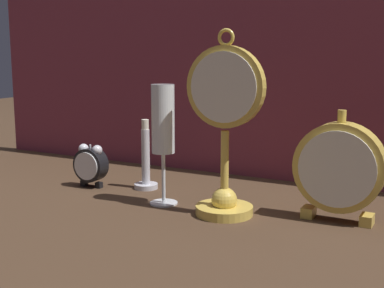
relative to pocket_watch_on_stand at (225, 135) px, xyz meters
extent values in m
plane|color=#422D1E|center=(-0.09, -0.04, -0.14)|extent=(4.00, 4.00, 0.00)
cube|color=brown|center=(-0.09, 0.29, 0.18)|extent=(1.40, 0.01, 0.65)
cylinder|color=gold|center=(0.00, 0.00, -0.13)|extent=(0.10, 0.10, 0.02)
sphere|color=gold|center=(0.00, 0.00, -0.11)|extent=(0.04, 0.04, 0.04)
cylinder|color=gold|center=(0.00, 0.00, -0.06)|extent=(0.01, 0.01, 0.13)
cylinder|color=gold|center=(0.00, 0.00, 0.08)|extent=(0.14, 0.02, 0.14)
cylinder|color=silver|center=(0.00, -0.01, 0.08)|extent=(0.12, 0.00, 0.12)
torus|color=gold|center=(0.00, 0.00, 0.16)|extent=(0.03, 0.01, 0.03)
cube|color=black|center=(-0.34, 0.05, -0.13)|extent=(0.01, 0.01, 0.01)
cube|color=black|center=(-0.30, 0.05, -0.13)|extent=(0.01, 0.01, 0.01)
cylinder|color=black|center=(-0.32, 0.05, -0.09)|extent=(0.07, 0.03, 0.07)
cylinder|color=silver|center=(-0.32, 0.03, -0.09)|extent=(0.06, 0.00, 0.06)
sphere|color=silver|center=(-0.34, 0.05, -0.06)|extent=(0.02, 0.02, 0.02)
sphere|color=silver|center=(-0.31, 0.05, -0.06)|extent=(0.02, 0.02, 0.02)
cylinder|color=silver|center=(-0.32, 0.05, -0.06)|extent=(0.00, 0.00, 0.01)
cube|color=gold|center=(0.13, 0.06, -0.13)|extent=(0.02, 0.03, 0.02)
cube|color=gold|center=(0.23, 0.06, -0.13)|extent=(0.02, 0.03, 0.02)
cylinder|color=gold|center=(0.18, 0.06, -0.05)|extent=(0.15, 0.04, 0.15)
cylinder|color=silver|center=(0.18, 0.04, -0.05)|extent=(0.13, 0.00, 0.13)
cylinder|color=gold|center=(0.18, 0.06, 0.04)|extent=(0.01, 0.01, 0.02)
cylinder|color=silver|center=(-0.13, 0.01, -0.14)|extent=(0.05, 0.05, 0.01)
cylinder|color=silver|center=(-0.13, 0.01, -0.09)|extent=(0.01, 0.01, 0.09)
cylinder|color=white|center=(-0.13, 0.01, 0.02)|extent=(0.04, 0.04, 0.12)
cylinder|color=#E5D17F|center=(-0.13, 0.01, 0.00)|extent=(0.04, 0.04, 0.08)
cylinder|color=silver|center=(-0.22, 0.09, -0.14)|extent=(0.05, 0.05, 0.01)
cylinder|color=silver|center=(-0.22, 0.09, -0.07)|extent=(0.02, 0.02, 0.11)
cylinder|color=silver|center=(-0.22, 0.09, -0.01)|extent=(0.01, 0.01, 0.02)
camera|label=1|loc=(0.37, -0.81, 0.14)|focal=50.00mm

